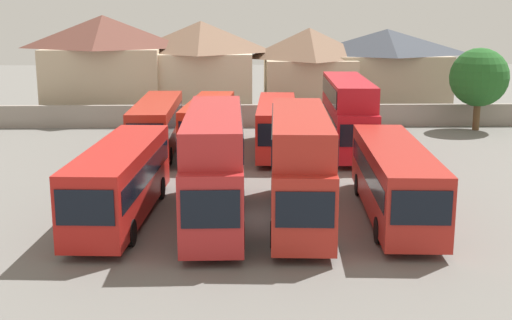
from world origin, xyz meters
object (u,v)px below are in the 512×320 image
object	(u,v)px
bus_8	(348,111)
house_terrace_far_right	(386,71)
house_terrace_centre	(201,67)
tree_left_of_lot	(479,78)
house_terrace_left	(105,66)
bus_2	(214,161)
bus_7	(277,124)
bus_4	(395,177)
bus_6	(209,123)
bus_3	(300,162)
bus_5	(157,123)
bus_1	(121,178)
house_terrace_right	(309,71)

from	to	relation	value
bus_8	house_terrace_far_right	size ratio (longest dim) A/B	1.04
house_terrace_centre	bus_8	bearing A→B (deg)	-57.57
house_terrace_far_right	tree_left_of_lot	bearing A→B (deg)	-58.24
house_terrace_far_right	house_terrace_left	bearing A→B (deg)	-177.19
bus_2	tree_left_of_lot	size ratio (longest dim) A/B	1.80
bus_7	house_terrace_far_right	distance (m)	20.20
bus_4	bus_8	distance (m)	14.66
bus_8	house_terrace_centre	distance (m)	19.82
house_terrace_far_right	tree_left_of_lot	distance (m)	10.36
bus_7	bus_8	distance (m)	4.81
bus_8	house_terrace_left	distance (m)	24.70
house_terrace_centre	house_terrace_far_right	world-z (taller)	house_terrace_centre
bus_8	house_terrace_centre	world-z (taller)	house_terrace_centre
tree_left_of_lot	bus_6	bearing A→B (deg)	-158.47
bus_3	house_terrace_left	world-z (taller)	house_terrace_left
bus_3	bus_8	distance (m)	15.87
bus_4	bus_5	distance (m)	19.30
bus_1	bus_2	world-z (taller)	bus_2
bus_6	bus_8	world-z (taller)	bus_8
bus_5	bus_8	world-z (taller)	bus_8
house_terrace_far_right	house_terrace_right	bearing A→B (deg)	-177.65
house_terrace_right	house_terrace_far_right	world-z (taller)	house_terrace_right
bus_2	bus_7	distance (m)	15.44
house_terrace_left	house_terrace_centre	xyz separation A→B (m)	(8.46, 1.08, -0.26)
bus_4	house_terrace_right	bearing A→B (deg)	-175.15
bus_5	bus_4	bearing A→B (deg)	40.32
bus_3	house_terrace_centre	size ratio (longest dim) A/B	1.19
bus_6	house_terrace_left	xyz separation A→B (m)	(-9.79, 15.80, 2.55)
bus_3	bus_8	size ratio (longest dim) A/B	0.95
house_terrace_left	tree_left_of_lot	xyz separation A→B (m)	(30.64, -7.57, -0.39)
house_terrace_left	house_terrace_right	world-z (taller)	house_terrace_left
bus_5	house_terrace_far_right	xyz separation A→B (m)	(18.84, 16.79, 1.94)
house_terrace_right	house_terrace_far_right	bearing A→B (deg)	2.35
bus_1	bus_6	xyz separation A→B (m)	(3.34, 14.50, 0.05)
bus_5	house_terrace_right	world-z (taller)	house_terrace_right
house_terrace_centre	house_terrace_right	xyz separation A→B (m)	(9.68, -0.13, -0.30)
bus_3	house_terrace_right	bearing A→B (deg)	176.57
house_terrace_left	house_terrace_right	size ratio (longest dim) A/B	1.28
house_terrace_far_right	bus_7	bearing A→B (deg)	-122.73
house_terrace_centre	tree_left_of_lot	size ratio (longest dim) A/B	1.46
bus_2	bus_6	size ratio (longest dim) A/B	1.06
bus_2	bus_8	distance (m)	17.23
bus_2	bus_1	bearing A→B (deg)	-95.28
bus_5	tree_left_of_lot	bearing A→B (deg)	108.01
bus_1	bus_6	bearing A→B (deg)	170.59
house_terrace_right	bus_4	bearing A→B (deg)	-88.64
bus_8	tree_left_of_lot	size ratio (longest dim) A/B	1.82
bus_7	house_terrace_right	xyz separation A→B (m)	(3.82, 16.62, 2.06)
bus_6	house_terrace_centre	bearing A→B (deg)	-170.54
bus_6	bus_2	bearing A→B (deg)	8.44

